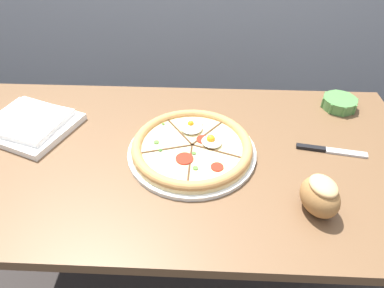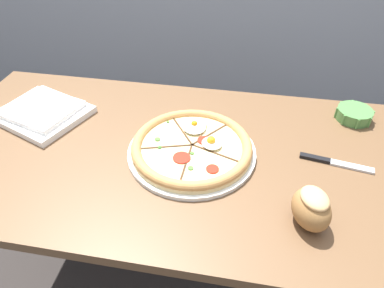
{
  "view_description": "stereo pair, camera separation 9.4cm",
  "coord_description": "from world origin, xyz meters",
  "px_view_note": "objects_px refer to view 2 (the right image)",
  "views": [
    {
      "loc": [
        0.1,
        -0.72,
        1.36
      ],
      "look_at": [
        0.06,
        0.0,
        0.76
      ],
      "focal_mm": 32.0,
      "sensor_mm": 36.0,
      "label": 1
    },
    {
      "loc": [
        0.19,
        -0.71,
        1.36
      ],
      "look_at": [
        0.06,
        0.0,
        0.76
      ],
      "focal_mm": 32.0,
      "sensor_mm": 36.0,
      "label": 2
    }
  ],
  "objects_px": {
    "napkin_folded": "(42,112)",
    "knife_main": "(335,163)",
    "pizza": "(192,147)",
    "ramekin_bowl": "(354,114)",
    "bread_piece_near": "(311,208)",
    "dining_table": "(171,177)"
  },
  "relations": [
    {
      "from": "napkin_folded",
      "to": "knife_main",
      "type": "xyz_separation_m",
      "value": [
        0.89,
        -0.07,
        -0.01
      ]
    },
    {
      "from": "pizza",
      "to": "ramekin_bowl",
      "type": "distance_m",
      "value": 0.54
    },
    {
      "from": "pizza",
      "to": "bread_piece_near",
      "type": "relative_size",
      "value": 2.82
    },
    {
      "from": "pizza",
      "to": "knife_main",
      "type": "distance_m",
      "value": 0.39
    },
    {
      "from": "ramekin_bowl",
      "to": "bread_piece_near",
      "type": "bearing_deg",
      "value": -111.72
    },
    {
      "from": "pizza",
      "to": "napkin_folded",
      "type": "distance_m",
      "value": 0.51
    },
    {
      "from": "pizza",
      "to": "ramekin_bowl",
      "type": "height_order",
      "value": "pizza"
    },
    {
      "from": "ramekin_bowl",
      "to": "napkin_folded",
      "type": "distance_m",
      "value": 0.99
    },
    {
      "from": "ramekin_bowl",
      "to": "napkin_folded",
      "type": "xyz_separation_m",
      "value": [
        -0.98,
        -0.16,
        -0.0
      ]
    },
    {
      "from": "pizza",
      "to": "napkin_folded",
      "type": "bearing_deg",
      "value": 169.84
    },
    {
      "from": "pizza",
      "to": "napkin_folded",
      "type": "xyz_separation_m",
      "value": [
        -0.5,
        0.09,
        -0.0
      ]
    },
    {
      "from": "napkin_folded",
      "to": "knife_main",
      "type": "height_order",
      "value": "napkin_folded"
    },
    {
      "from": "pizza",
      "to": "bread_piece_near",
      "type": "bearing_deg",
      "value": -32.87
    },
    {
      "from": "dining_table",
      "to": "napkin_folded",
      "type": "relative_size",
      "value": 4.39
    },
    {
      "from": "knife_main",
      "to": "dining_table",
      "type": "bearing_deg",
      "value": -167.32
    },
    {
      "from": "dining_table",
      "to": "napkin_folded",
      "type": "xyz_separation_m",
      "value": [
        -0.44,
        0.09,
        0.12
      ]
    },
    {
      "from": "dining_table",
      "to": "ramekin_bowl",
      "type": "height_order",
      "value": "ramekin_bowl"
    },
    {
      "from": "bread_piece_near",
      "to": "pizza",
      "type": "bearing_deg",
      "value": 147.13
    },
    {
      "from": "napkin_folded",
      "to": "knife_main",
      "type": "relative_size",
      "value": 1.67
    },
    {
      "from": "ramekin_bowl",
      "to": "knife_main",
      "type": "height_order",
      "value": "ramekin_bowl"
    },
    {
      "from": "ramekin_bowl",
      "to": "napkin_folded",
      "type": "height_order",
      "value": "same"
    },
    {
      "from": "ramekin_bowl",
      "to": "bread_piece_near",
      "type": "distance_m",
      "value": 0.48
    }
  ]
}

